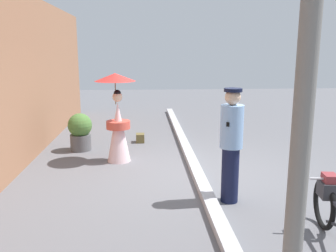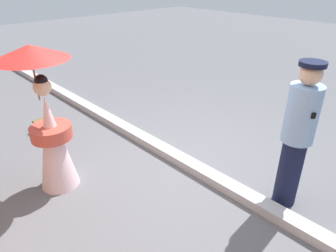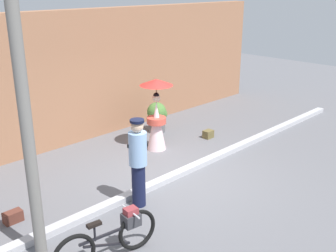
% 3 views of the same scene
% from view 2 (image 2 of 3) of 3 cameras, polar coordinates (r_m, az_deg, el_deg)
% --- Properties ---
extents(ground_plane, '(30.00, 30.00, 0.00)m').
position_cam_2_polar(ground_plane, '(4.43, 3.74, -7.66)').
color(ground_plane, slate).
extents(sidewalk_curb, '(14.00, 0.20, 0.12)m').
position_cam_2_polar(sidewalk_curb, '(4.40, 3.77, -7.02)').
color(sidewalk_curb, '#B2B2B7').
rests_on(sidewalk_curb, ground_plane).
extents(person_officer, '(0.34, 0.34, 1.73)m').
position_cam_2_polar(person_officer, '(3.61, 22.97, -1.40)').
color(person_officer, '#141938').
rests_on(person_officer, ground_plane).
extents(person_with_parasol, '(0.83, 0.83, 1.82)m').
position_cam_2_polar(person_with_parasol, '(3.90, -21.51, 0.99)').
color(person_with_parasol, silver).
rests_on(person_with_parasol, ground_plane).
extents(backpack_on_pavement, '(0.27, 0.21, 0.22)m').
position_cam_2_polar(backpack_on_pavement, '(5.69, -22.34, -0.10)').
color(backpack_on_pavement, brown).
rests_on(backpack_on_pavement, ground_plane).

